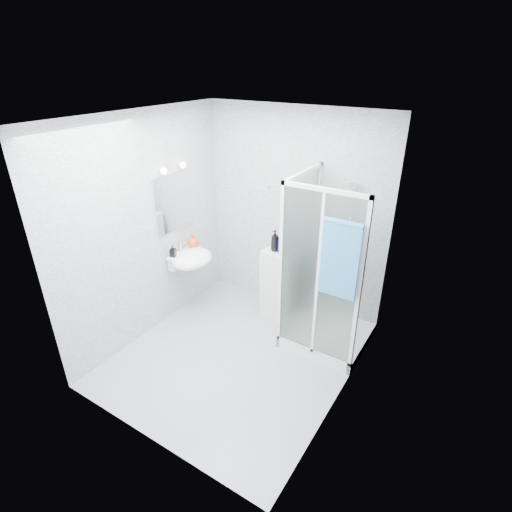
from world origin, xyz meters
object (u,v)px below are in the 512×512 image
Objects in this scene: shampoo_bottle_a at (275,241)px; shampoo_bottle_b at (284,242)px; storage_cabinet at (280,283)px; wall_basin at (190,259)px; soap_dispenser_black at (173,251)px; shower_enclosure at (321,310)px; hand_towel at (340,258)px; soap_dispenser_orange at (193,241)px.

shampoo_bottle_a is 1.01× the size of shampoo_bottle_b.
storage_cabinet is 3.53× the size of shampoo_bottle_b.
soap_dispenser_black is at bearing -126.61° from wall_basin.
shampoo_bottle_a reaches higher than wall_basin.
shampoo_bottle_a is at bearing -140.33° from storage_cabinet.
storage_cabinet is at bearing 160.25° from shower_enclosure.
storage_cabinet is 0.60m from shampoo_bottle_b.
shampoo_bottle_a is (0.92, 0.51, 0.28)m from wall_basin.
soap_dispenser_black is at bearing -177.75° from hand_towel.
storage_cabinet is at bearing 147.32° from shampoo_bottle_b.
storage_cabinet is 1.41m from soap_dispenser_black.
shower_enclosure is 7.44× the size of shampoo_bottle_a.
soap_dispenser_black reaches higher than storage_cabinet.
storage_cabinet is 1.24m from soap_dispenser_orange.
wall_basin reaches higher than storage_cabinet.
soap_dispenser_orange reaches higher than wall_basin.
shower_enclosure reaches higher than soap_dispenser_orange.
storage_cabinet is 5.11× the size of soap_dispenser_orange.
wall_basin is 3.05× the size of soap_dispenser_orange.
shampoo_bottle_b reaches higher than wall_basin.
hand_towel is (0.31, -0.40, 0.92)m from shower_enclosure.
wall_basin is at bearing -63.63° from soap_dispenser_orange.
shower_enclosure reaches higher than shampoo_bottle_b.
shampoo_bottle_a is at bearing -167.39° from shampoo_bottle_b.
shampoo_bottle_b is 1.18m from soap_dispenser_orange.
shower_enclosure is at bearing -14.62° from shampoo_bottle_a.
wall_basin is 1.18m from storage_cabinet.
hand_towel is 1.23m from shampoo_bottle_a.
wall_basin is 0.71× the size of hand_towel.
storage_cabinet is (0.99, 0.55, -0.33)m from wall_basin.
wall_basin is 2.08× the size of shampoo_bottle_a.
wall_basin is at bearing -152.73° from shampoo_bottle_b.
shower_enclosure is at bearing 15.19° from soap_dispenser_black.
shower_enclosure is 10.89× the size of soap_dispenser_orange.
shower_enclosure reaches higher than hand_towel.
wall_basin is 0.25m from soap_dispenser_orange.
soap_dispenser_black is at bearing -96.08° from soap_dispenser_orange.
soap_dispenser_black is at bearing -141.61° from storage_cabinet.
soap_dispenser_orange is (-1.74, -0.14, 0.51)m from shower_enclosure.
shampoo_bottle_b is at bearing 161.09° from shower_enclosure.
wall_basin is 2.04m from hand_towel.
shampoo_bottle_b is at bearing 27.27° from wall_basin.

